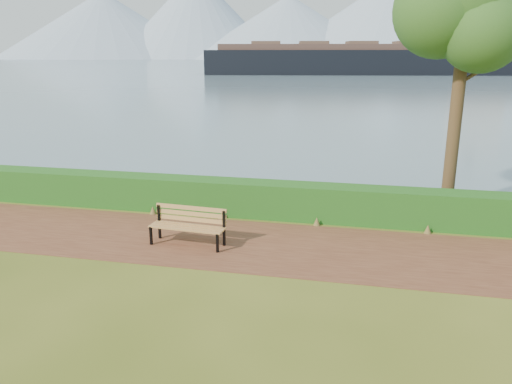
# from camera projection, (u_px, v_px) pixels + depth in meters

# --- Properties ---
(ground) EXTENTS (140.00, 140.00, 0.00)m
(ground) POSITION_uv_depth(u_px,v_px,m) (242.00, 249.00, 12.06)
(ground) COLOR #445217
(ground) RESTS_ON ground
(path) EXTENTS (40.00, 3.40, 0.01)m
(path) POSITION_uv_depth(u_px,v_px,m) (245.00, 244.00, 12.34)
(path) COLOR #50291B
(path) RESTS_ON ground
(hedge) EXTENTS (32.00, 0.85, 1.00)m
(hedge) POSITION_uv_depth(u_px,v_px,m) (264.00, 199.00, 14.37)
(hedge) COLOR #174313
(hedge) RESTS_ON ground
(water) EXTENTS (700.00, 510.00, 0.00)m
(water) POSITION_uv_depth(u_px,v_px,m) (363.00, 62.00, 256.70)
(water) COLOR slate
(water) RESTS_ON ground
(mountains) EXTENTS (585.00, 190.00, 70.00)m
(mountains) POSITION_uv_depth(u_px,v_px,m) (355.00, 22.00, 388.57)
(mountains) COLOR #859AB1
(mountains) RESTS_ON ground
(bench) EXTENTS (1.90, 0.69, 0.94)m
(bench) POSITION_uv_depth(u_px,v_px,m) (189.00, 223.00, 12.21)
(bench) COLOR black
(bench) RESTS_ON ground
(tree) EXTENTS (3.97, 3.26, 7.86)m
(tree) POSITION_uv_depth(u_px,v_px,m) (467.00, 4.00, 13.54)
(tree) COLOR #3C2718
(tree) RESTS_ON ground
(cargo_ship) EXTENTS (73.32, 23.25, 21.99)m
(cargo_ship) POSITION_uv_depth(u_px,v_px,m) (384.00, 59.00, 108.90)
(cargo_ship) COLOR black
(cargo_ship) RESTS_ON ground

